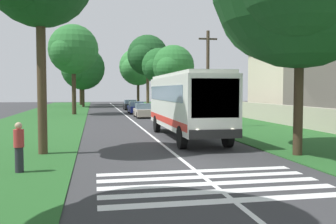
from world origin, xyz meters
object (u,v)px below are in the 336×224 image
(roadside_tree_left_3, at_px, (82,69))
(pedestrian, at_px, (19,147))
(roadside_building, at_px, (294,78))
(trailing_car_0, at_px, (144,111))
(roadside_tree_left_4, at_px, (80,61))
(roadside_tree_right_4, at_px, (172,67))
(roadside_tree_right_2, at_px, (159,67))
(coach_bus, at_px, (186,101))
(roadside_tree_right_3, at_px, (147,57))
(trailing_car_1, at_px, (136,108))
(roadside_tree_left_1, at_px, (73,51))
(utility_pole, at_px, (208,77))
(trailing_car_2, at_px, (130,105))
(roadside_tree_right_1, at_px, (137,68))

(roadside_tree_left_3, relative_size, pedestrian, 5.88)
(roadside_building, xyz_separation_m, pedestrian, (-23.91, 23.29, -3.16))
(trailing_car_0, relative_size, roadside_tree_left_4, 0.37)
(roadside_tree_right_4, bearing_deg, roadside_tree_right_2, 2.04)
(coach_bus, height_order, roadside_tree_right_3, roadside_tree_right_3)
(coach_bus, bearing_deg, trailing_car_1, 0.64)
(roadside_tree_left_3, height_order, roadside_tree_left_4, roadside_tree_left_4)
(trailing_car_1, bearing_deg, roadside_tree_left_3, 19.79)
(roadside_tree_left_1, distance_m, roadside_tree_right_2, 14.78)
(roadside_building, bearing_deg, pedestrian, 135.75)
(utility_pole, height_order, pedestrian, utility_pole)
(trailing_car_2, bearing_deg, trailing_car_1, 179.34)
(trailing_car_1, height_order, roadside_tree_right_1, roadside_tree_right_1)
(trailing_car_0, relative_size, pedestrian, 2.54)
(roadside_tree_left_3, height_order, roadside_tree_right_3, roadside_tree_right_3)
(roadside_tree_left_3, bearing_deg, roadside_tree_right_4, -148.99)
(roadside_tree_right_1, relative_size, utility_pole, 1.56)
(trailing_car_0, bearing_deg, roadside_tree_left_1, 50.00)
(trailing_car_0, relative_size, trailing_car_1, 1.00)
(trailing_car_0, xyz_separation_m, roadside_tree_right_2, (15.42, -4.13, 5.47))
(trailing_car_2, bearing_deg, roadside_tree_left_1, 142.70)
(roadside_tree_left_4, bearing_deg, roadside_tree_right_3, -130.27)
(trailing_car_2, height_order, roadside_tree_left_1, roadside_tree_left_1)
(trailing_car_2, bearing_deg, roadside_tree_right_2, -96.24)
(roadside_tree_right_1, xyz_separation_m, pedestrian, (-62.98, 10.99, -6.35))
(roadside_tree_right_1, height_order, roadside_tree_right_3, roadside_tree_right_3)
(roadside_tree_left_1, bearing_deg, roadside_tree_left_4, 0.43)
(roadside_tree_right_2, xyz_separation_m, roadside_building, (-17.05, -11.66, -2.07))
(trailing_car_1, height_order, roadside_tree_right_4, roadside_tree_right_4)
(roadside_tree_left_1, bearing_deg, trailing_car_2, -37.30)
(pedestrian, bearing_deg, roadside_tree_right_4, -20.06)
(roadside_tree_left_1, height_order, roadside_tree_left_3, roadside_tree_left_1)
(roadside_tree_left_3, bearing_deg, pedestrian, 179.30)
(roadside_tree_left_1, relative_size, roadside_tree_right_4, 1.23)
(roadside_tree_right_3, xyz_separation_m, roadside_building, (-27.02, -12.04, -4.37))
(roadside_tree_left_3, bearing_deg, roadside_tree_left_4, 4.28)
(roadside_tree_left_3, relative_size, roadside_tree_right_2, 1.13)
(trailing_car_1, xyz_separation_m, roadside_tree_left_3, (18.99, 6.83, 5.60))
(trailing_car_0, bearing_deg, roadside_tree_right_4, -31.87)
(roadside_tree_left_3, distance_m, roadside_tree_left_4, 9.27)
(utility_pole, bearing_deg, roadside_tree_right_4, -3.41)
(roadside_tree_right_4, relative_size, utility_pole, 1.15)
(roadside_tree_left_4, distance_m, pedestrian, 60.95)
(roadside_tree_right_2, distance_m, pedestrian, 42.91)
(roadside_tree_left_3, height_order, roadside_tree_right_2, roadside_tree_left_3)
(roadside_tree_right_2, bearing_deg, roadside_tree_left_4, 30.87)
(trailing_car_2, height_order, roadside_tree_right_3, roadside_tree_right_3)
(roadside_tree_left_4, xyz_separation_m, pedestrian, (-60.51, -0.05, -7.32))
(roadside_tree_right_1, relative_size, roadside_tree_right_4, 1.35)
(trailing_car_1, xyz_separation_m, roadside_tree_right_4, (0.19, -4.47, 4.93))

